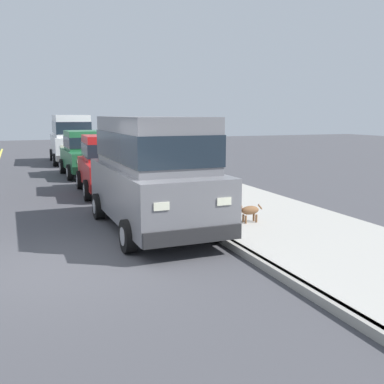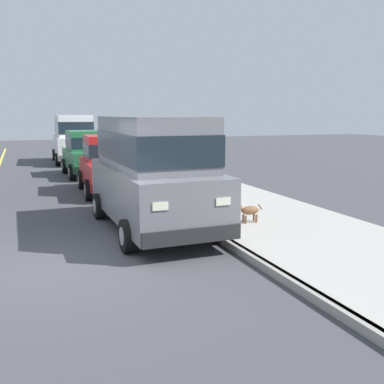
# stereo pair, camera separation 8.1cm
# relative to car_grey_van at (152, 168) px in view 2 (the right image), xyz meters

# --- Properties ---
(ground_plane) EXTENTS (80.00, 80.00, 0.00)m
(ground_plane) POSITION_rel_car_grey_van_xyz_m (-2.19, -1.82, -1.39)
(ground_plane) COLOR #424247
(curb) EXTENTS (0.16, 64.00, 0.14)m
(curb) POSITION_rel_car_grey_van_xyz_m (1.01, -1.82, -1.32)
(curb) COLOR gray
(curb) RESTS_ON ground
(sidewalk) EXTENTS (3.60, 64.00, 0.14)m
(sidewalk) POSITION_rel_car_grey_van_xyz_m (2.81, -1.82, -1.32)
(sidewalk) COLOR #A8A59E
(sidewalk) RESTS_ON ground
(car_grey_van) EXTENTS (2.19, 4.93, 2.52)m
(car_grey_van) POSITION_rel_car_grey_van_xyz_m (0.00, 0.00, 0.00)
(car_grey_van) COLOR slate
(car_grey_van) RESTS_ON ground
(car_red_hatchback) EXTENTS (2.05, 3.86, 1.88)m
(car_red_hatchback) POSITION_rel_car_grey_van_xyz_m (0.03, 5.20, -0.42)
(car_red_hatchback) COLOR red
(car_red_hatchback) RESTS_ON ground
(car_green_hatchback) EXTENTS (2.03, 3.84, 1.88)m
(car_green_hatchback) POSITION_rel_car_grey_van_xyz_m (-0.07, 9.72, -0.42)
(car_green_hatchback) COLOR #23663D
(car_green_hatchback) RESTS_ON ground
(car_white_van) EXTENTS (2.22, 4.94, 2.52)m
(car_white_van) POSITION_rel_car_grey_van_xyz_m (-0.04, 15.24, 0.00)
(car_white_van) COLOR white
(car_white_van) RESTS_ON ground
(dog_brown) EXTENTS (0.75, 0.20, 0.49)m
(dog_brown) POSITION_rel_car_grey_van_xyz_m (2.01, -0.72, -0.97)
(dog_brown) COLOR brown
(dog_brown) RESTS_ON sidewalk
(fire_hydrant) EXTENTS (0.34, 0.24, 0.72)m
(fire_hydrant) POSITION_rel_car_grey_van_xyz_m (1.46, 2.41, -0.92)
(fire_hydrant) COLOR red
(fire_hydrant) RESTS_ON sidewalk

